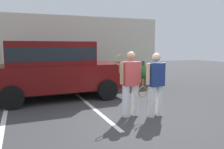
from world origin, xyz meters
TOP-DOWN VIEW (x-y plane):
  - ground_plane at (0.00, 0.00)m, footprint 40.00×40.00m
  - parking_stripe_0 at (-3.15, 1.50)m, footprint 0.12×4.40m
  - parking_stripe_1 at (-0.66, 1.50)m, footprint 0.12×4.40m
  - house_frontage at (-0.01, 5.85)m, footprint 8.36×0.40m
  - parked_suv at (-1.56, 3.24)m, footprint 4.65×2.26m
  - tennis_player_man at (0.05, 0.34)m, footprint 0.79×0.30m
  - tennis_player_woman at (0.66, 0.07)m, footprint 0.89×0.32m
  - potted_plant_by_porch at (2.14, 4.63)m, footprint 0.69×0.69m
  - potted_plant_secondary at (3.12, 5.06)m, footprint 0.69×0.69m

SIDE VIEW (x-z plane):
  - ground_plane at x=0.00m, z-range 0.00..0.00m
  - parking_stripe_0 at x=-3.15m, z-range 0.00..0.01m
  - parking_stripe_1 at x=-0.66m, z-range 0.00..0.01m
  - potted_plant_by_porch at x=2.14m, z-range 0.05..0.95m
  - potted_plant_secondary at x=3.12m, z-range 0.05..0.95m
  - tennis_player_woman at x=0.66m, z-range 0.03..1.74m
  - tennis_player_man at x=0.05m, z-range 0.04..1.79m
  - parked_suv at x=-1.56m, z-range 0.12..2.17m
  - house_frontage at x=-0.01m, z-range -0.10..3.21m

